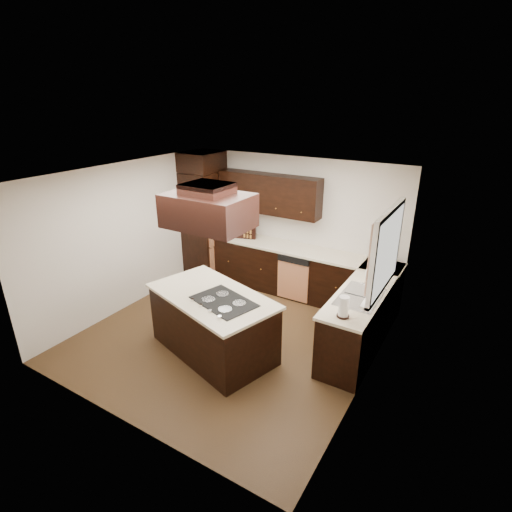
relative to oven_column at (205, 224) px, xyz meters
name	(u,v)px	position (x,y,z in m)	size (l,w,h in m)	color
floor	(231,335)	(1.78, -1.71, -1.07)	(4.20, 4.20, 0.02)	brown
ceiling	(226,175)	(1.78, -1.71, 1.45)	(4.20, 4.20, 0.02)	white
wall_back	(293,224)	(1.78, 0.40, 0.19)	(4.20, 0.02, 2.50)	beige
wall_front	(112,330)	(1.78, -3.81, 0.19)	(4.20, 0.02, 2.50)	beige
wall_left	(127,237)	(-0.33, -1.71, 0.19)	(0.02, 4.20, 2.50)	beige
wall_right	(374,297)	(3.88, -1.71, 0.19)	(0.02, 4.20, 2.50)	beige
oven_column	(205,224)	(0.00, 0.00, 0.00)	(0.65, 0.75, 2.12)	black
wall_oven_face	(219,224)	(0.35, 0.00, 0.06)	(0.05, 0.62, 0.78)	#CC7D52
base_cabinets_back	(286,270)	(1.81, 0.09, -0.62)	(2.93, 0.60, 0.88)	black
base_cabinets_right	(364,316)	(3.58, -0.80, -0.62)	(0.60, 2.40, 0.88)	black
countertop_back	(286,247)	(1.81, 0.08, -0.16)	(2.93, 0.63, 0.04)	beige
countertop_right	(366,288)	(3.56, -0.80, -0.16)	(0.63, 2.40, 0.04)	beige
upper_cabinets	(269,194)	(1.34, 0.23, 0.75)	(2.00, 0.34, 0.72)	black
dishwasher_front	(293,281)	(2.10, -0.20, -0.66)	(0.60, 0.05, 0.72)	#CC7D52
window_frame	(386,251)	(3.85, -1.16, 0.59)	(0.06, 1.32, 1.12)	white
window_pane	(388,251)	(3.87, -1.16, 0.59)	(0.00, 1.20, 1.00)	white
curtain_left	(373,257)	(3.79, -1.57, 0.64)	(0.02, 0.34, 0.90)	beige
curtain_right	(390,237)	(3.79, -0.74, 0.64)	(0.02, 0.34, 0.90)	beige
sink_rim	(360,296)	(3.58, -1.16, -0.14)	(0.52, 0.84, 0.01)	silver
island	(213,325)	(1.80, -2.16, -0.62)	(1.80, 0.98, 0.88)	black
island_top	(212,296)	(1.80, -2.16, -0.16)	(1.86, 1.04, 0.04)	beige
cooktop	(224,301)	(2.06, -2.24, -0.13)	(0.85, 0.57, 0.01)	black
range_hood	(208,211)	(1.88, -2.25, 1.10)	(1.05, 0.72, 0.42)	black
hood_duct	(207,189)	(1.88, -2.25, 1.38)	(0.55, 0.50, 0.13)	black
blender_base	(234,233)	(0.64, 0.09, -0.09)	(0.15, 0.15, 0.10)	silver
blender_pitcher	(233,224)	(0.64, 0.09, 0.09)	(0.13, 0.13, 0.26)	silver
spice_rack	(246,230)	(0.94, 0.06, 0.02)	(0.39, 0.10, 0.32)	black
mixing_bowl	(229,235)	(0.59, -0.01, -0.11)	(0.22, 0.22, 0.05)	white
soap_bottle	(369,272)	(3.49, -0.48, -0.05)	(0.08, 0.09, 0.19)	white
paper_towel	(344,307)	(3.56, -1.79, 0.00)	(0.13, 0.13, 0.28)	white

